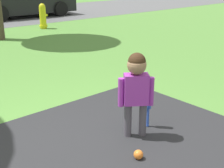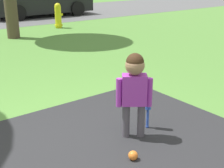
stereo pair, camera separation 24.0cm
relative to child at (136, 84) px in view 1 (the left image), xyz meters
The scene contains 6 objects.
ground_plane 1.17m from the child, 161.79° to the left, with size 60.00×60.00×0.00m, color #518438.
child is the anchor object (origin of this frame).
baseball_bat 0.38m from the child, 10.76° to the left, with size 0.07×0.07×0.58m.
sports_ball 0.76m from the child, 131.22° to the right, with size 0.10×0.10×0.10m.
fire_hydrant 7.71m from the child, 68.04° to the left, with size 0.30×0.27×0.82m.
parked_car 11.00m from the child, 70.23° to the left, with size 4.28×1.98×1.31m.
Camera 1 is at (-1.37, -2.53, 1.77)m, focal length 50.00 mm.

